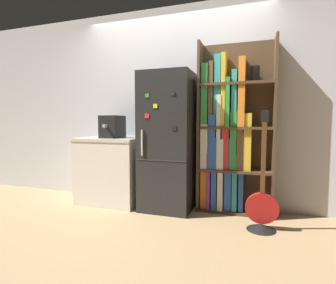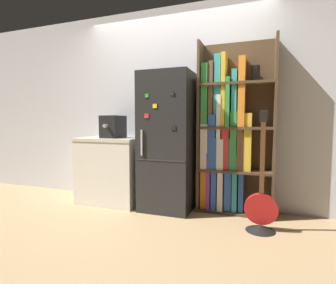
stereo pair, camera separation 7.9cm
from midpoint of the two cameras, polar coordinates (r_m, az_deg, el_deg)
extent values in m
plane|color=tan|center=(3.27, -0.37, -15.14)|extent=(16.00, 16.00, 0.00)
cube|color=silver|center=(3.54, 2.30, 7.73)|extent=(8.00, 0.05, 2.60)
cube|color=black|center=(3.25, 0.66, 0.03)|extent=(0.62, 0.56, 1.69)
cube|color=#333333|center=(3.01, -1.10, -4.02)|extent=(0.61, 0.01, 0.01)
cube|color=#B2B2B7|center=(3.06, -5.01, -0.14)|extent=(0.02, 0.02, 0.30)
cube|color=red|center=(3.04, -3.97, 5.71)|extent=(0.05, 0.01, 0.05)
cube|color=black|center=(2.94, 1.67, 10.48)|extent=(0.04, 0.02, 0.04)
cube|color=black|center=(2.92, 2.03, 3.04)|extent=(0.05, 0.01, 0.05)
cube|color=green|center=(3.05, -3.91, 10.05)|extent=(0.04, 0.01, 0.04)
cube|color=yellow|center=(3.00, -2.13, 7.84)|extent=(0.05, 0.01, 0.05)
cube|color=#4C3823|center=(3.27, 7.75, 3.11)|extent=(0.03, 0.30, 2.05)
cube|color=#4C3823|center=(3.20, 22.85, 2.78)|extent=(0.03, 0.30, 2.05)
cube|color=#4C3823|center=(3.34, 15.41, 3.02)|extent=(0.88, 0.03, 2.05)
cube|color=#4C3823|center=(3.38, 14.87, -14.37)|extent=(0.82, 0.27, 0.03)
cube|color=#4C3823|center=(3.25, 15.04, -6.06)|extent=(0.82, 0.27, 0.03)
cube|color=#4C3823|center=(3.20, 15.22, 2.97)|extent=(0.82, 0.27, 0.03)
cube|color=#4C3823|center=(3.23, 15.40, 12.07)|extent=(0.82, 0.27, 0.03)
cube|color=orange|center=(3.33, 8.70, -7.54)|extent=(0.07, 0.20, 0.76)
cube|color=purple|center=(3.32, 9.75, -8.16)|extent=(0.04, 0.24, 0.69)
cube|color=#2D59B2|center=(3.28, 10.88, -6.68)|extent=(0.06, 0.23, 0.87)
cube|color=silver|center=(3.27, 12.20, -6.84)|extent=(0.06, 0.23, 0.86)
cube|color=#2D59B2|center=(3.28, 13.76, -6.82)|extent=(0.08, 0.21, 0.87)
cube|color=teal|center=(3.28, 15.09, -8.51)|extent=(0.06, 0.22, 0.68)
cube|color=#2D59B2|center=(3.26, 16.40, -7.04)|extent=(0.05, 0.19, 0.86)
cube|color=silver|center=(3.26, 8.86, -0.90)|extent=(0.09, 0.23, 0.54)
cube|color=#2D59B2|center=(3.25, 10.51, 0.08)|extent=(0.08, 0.26, 0.65)
cube|color=silver|center=(3.24, 11.88, 2.08)|extent=(0.05, 0.26, 0.88)
cube|color=red|center=(3.23, 13.19, -1.06)|extent=(0.08, 0.21, 0.53)
cube|color=#338C3F|center=(3.22, 14.86, 0.26)|extent=(0.07, 0.24, 0.69)
cube|color=brown|center=(3.21, 16.21, 0.80)|extent=(0.06, 0.23, 0.75)
cube|color=gold|center=(3.20, 17.65, 0.00)|extent=(0.09, 0.19, 0.67)
cube|color=#338C3F|center=(3.27, 8.93, 9.91)|extent=(0.08, 0.23, 0.75)
cube|color=brown|center=(3.25, 10.20, 10.12)|extent=(0.05, 0.19, 0.77)
cube|color=teal|center=(3.26, 11.55, 10.77)|extent=(0.07, 0.20, 0.85)
cube|color=gold|center=(3.24, 12.79, 10.86)|extent=(0.05, 0.22, 0.85)
cube|color=#338C3F|center=(3.21, 13.75, 8.35)|extent=(0.05, 0.26, 0.57)
cube|color=teal|center=(3.21, 15.00, 9.11)|extent=(0.06, 0.20, 0.66)
cube|color=orange|center=(3.22, 16.53, 10.29)|extent=(0.07, 0.24, 0.79)
cylinder|color=black|center=(3.24, 19.17, 13.85)|extent=(0.10, 0.10, 0.18)
cube|color=silver|center=(3.65, -11.51, -6.30)|extent=(0.84, 0.56, 0.84)
cube|color=beige|center=(3.60, -11.61, 0.63)|extent=(0.86, 0.58, 0.04)
cube|color=black|center=(3.55, -11.23, 3.28)|extent=(0.24, 0.31, 0.29)
cylinder|color=#A5A39E|center=(3.39, -12.83, 3.45)|extent=(0.04, 0.06, 0.04)
cone|color=black|center=(2.93, 20.25, -17.13)|extent=(0.29, 0.29, 0.06)
cylinder|color=#B21919|center=(2.87, 20.35, -13.53)|extent=(0.33, 0.09, 0.33)
cube|color=brown|center=(2.69, 20.66, -3.42)|extent=(0.04, 0.12, 0.70)
cube|color=black|center=(2.61, 20.91, 5.26)|extent=(0.07, 0.04, 0.11)
camera|label=1|loc=(0.04, -89.30, 0.05)|focal=28.00mm
camera|label=2|loc=(0.04, 90.70, -0.05)|focal=28.00mm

